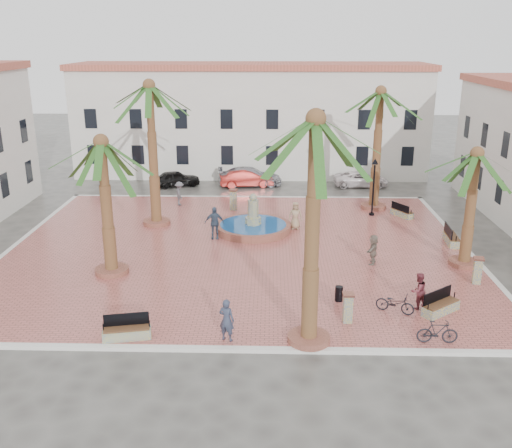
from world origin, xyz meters
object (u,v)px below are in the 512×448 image
object	(u,v)px
bench_e	(451,238)
car_white	(361,179)
bollard_se	(348,307)
bollard_n	(233,199)
palm_e	(475,169)
cyclist_a	(227,320)
bench_s	(127,332)
cyclist_b	(418,291)
car_black	(176,179)
litter_bin	(339,294)
bench_ne	(402,213)
pedestrian_fountain_b	(214,223)
palm_nw	(150,101)
bench_se	(441,307)
lamppost_s	(310,281)
palm_s	(315,146)
bollard_e	(478,270)
car_red	(247,178)
pedestrian_fountain_a	(295,216)
pedestrian_north	(180,194)
bicycle_b	(437,332)
pedestrian_east	(373,249)
palm_ne	(380,106)
lamppost_e	(374,177)
bicycle_a	(395,303)
palm_sw	(102,160)

from	to	relation	value
bench_e	car_white	world-z (taller)	car_white
bollard_se	bollard_n	distance (m)	17.31
palm_e	cyclist_a	xyz separation A→B (m)	(-11.95, -8.23, -4.28)
bench_s	cyclist_b	distance (m)	12.63
bollard_se	car_black	xyz separation A→B (m)	(-11.01, 23.25, -0.19)
bench_e	litter_bin	xyz separation A→B (m)	(-7.41, -7.83, 0.05)
litter_bin	cyclist_b	size ratio (longest dim) A/B	0.42
bench_ne	pedestrian_fountain_b	bearing A→B (deg)	80.31
cyclist_b	car_black	xyz separation A→B (m)	(-14.27, 21.84, -0.33)
palm_nw	bench_s	bearing A→B (deg)	-83.57
bench_se	car_black	world-z (taller)	car_black
bench_ne	lamppost_s	bearing A→B (deg)	125.60
palm_s	bench_ne	distance (m)	19.71
bollard_n	cyclist_a	size ratio (longest dim) A/B	0.82
cyclist_b	car_white	xyz separation A→B (m)	(0.77, 22.26, -0.37)
litter_bin	cyclist_a	world-z (taller)	cyclist_a
palm_e	bollard_se	size ratio (longest dim) A/B	4.78
bollard_e	pedestrian_fountain_b	size ratio (longest dim) A/B	0.68
litter_bin	bench_e	bearing A→B (deg)	46.57
car_black	car_red	world-z (taller)	car_red
lamppost_s	litter_bin	size ratio (longest dim) A/B	5.42
cyclist_a	car_black	size ratio (longest dim) A/B	0.47
bollard_e	pedestrian_fountain_a	world-z (taller)	pedestrian_fountain_a
bench_s	bollard_n	size ratio (longest dim) A/B	1.34
palm_e	car_red	bearing A→B (deg)	126.16
bollard_e	cyclist_b	world-z (taller)	cyclist_b
pedestrian_fountain_b	pedestrian_north	xyz separation A→B (m)	(-3.18, 7.02, -0.13)
cyclist_b	car_white	bearing A→B (deg)	-121.14
palm_s	bollard_e	xyz separation A→B (m)	(8.54, 5.82, -7.13)
pedestrian_fountain_a	pedestrian_fountain_b	world-z (taller)	pedestrian_fountain_b
pedestrian_north	car_white	xyz separation A→B (m)	(13.84, 6.33, -0.39)
bicycle_b	car_white	xyz separation A→B (m)	(0.73, 25.33, -0.02)
palm_e	bicycle_b	xyz separation A→B (m)	(-3.67, -8.23, -4.69)
bench_ne	cyclist_a	xyz separation A→B (m)	(-10.49, -16.69, 0.63)
pedestrian_east	litter_bin	bearing A→B (deg)	-7.69
bench_s	cyclist_b	size ratio (longest dim) A/B	1.18
litter_bin	car_red	distance (m)	21.91
palm_ne	lamppost_e	bearing A→B (deg)	-102.89
pedestrian_fountain_b	car_white	world-z (taller)	pedestrian_fountain_b
cyclist_b	pedestrian_fountain_a	xyz separation A→B (m)	(-5.01, 10.86, 0.03)
bicycle_a	lamppost_s	bearing A→B (deg)	148.03
lamppost_s	bicycle_a	world-z (taller)	lamppost_s
bollard_e	car_black	size ratio (longest dim) A/B	0.35
bicycle_a	cyclist_b	world-z (taller)	cyclist_b
palm_sw	car_black	world-z (taller)	palm_sw
car_white	bollard_se	bearing A→B (deg)	168.24
bench_e	bench_ne	size ratio (longest dim) A/B	1.16
bollard_n	pedestrian_fountain_b	xyz separation A→B (m)	(-0.74, -5.95, 0.22)
lamppost_e	litter_bin	bearing A→B (deg)	-105.53
pedestrian_north	car_red	xyz separation A→B (m)	(4.53, 5.98, -0.28)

